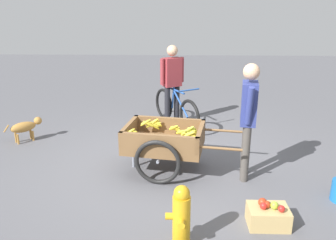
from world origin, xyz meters
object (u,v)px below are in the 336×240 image
(cyclist_person, at_px, (172,78))
(bicycle, at_px, (176,109))
(mixed_fruit_crate, at_px, (268,216))
(fire_hydrant, at_px, (181,216))
(fruit_cart, at_px, (165,142))
(vendor_person, at_px, (248,112))
(dog, at_px, (25,127))

(cyclist_person, bearing_deg, bicycle, 121.29)
(cyclist_person, bearing_deg, mixed_fruit_crate, 108.32)
(fire_hydrant, xyz_separation_m, mixed_fruit_crate, (-0.96, -0.36, -0.21))
(fruit_cart, xyz_separation_m, cyclist_person, (-0.06, -2.09, 0.51))
(vendor_person, distance_m, mixed_fruit_crate, 1.42)
(vendor_person, xyz_separation_m, dog, (3.64, -1.25, -0.69))
(fruit_cart, distance_m, mixed_fruit_crate, 1.81)
(bicycle, relative_size, fire_hydrant, 2.16)
(vendor_person, distance_m, fire_hydrant, 1.85)
(vendor_person, bearing_deg, dog, -18.91)
(dog, distance_m, mixed_fruit_crate, 4.41)
(fruit_cart, bearing_deg, fire_hydrant, 97.76)
(vendor_person, xyz_separation_m, bicycle, (0.99, -2.15, -0.61))
(bicycle, height_order, cyclist_person, cyclist_person)
(mixed_fruit_crate, bearing_deg, fruit_cart, -48.20)
(cyclist_person, bearing_deg, dog, 21.86)
(vendor_person, height_order, bicycle, vendor_person)
(fruit_cart, height_order, vendor_person, vendor_person)
(fruit_cart, height_order, dog, fruit_cart)
(fire_hydrant, bearing_deg, dog, -44.96)
(fruit_cart, distance_m, dog, 2.73)
(fire_hydrant, distance_m, mixed_fruit_crate, 1.04)
(fruit_cart, bearing_deg, cyclist_person, -91.54)
(fruit_cart, distance_m, vendor_person, 1.25)
(fruit_cart, xyz_separation_m, bicycle, (-0.14, -1.96, -0.09))
(dog, relative_size, mixed_fruit_crate, 1.18)
(cyclist_person, xyz_separation_m, fire_hydrant, (-0.17, 3.77, -0.61))
(fruit_cart, distance_m, cyclist_person, 2.15)
(dog, bearing_deg, fruit_cart, 157.23)
(mixed_fruit_crate, bearing_deg, cyclist_person, -71.68)
(fruit_cart, xyz_separation_m, mixed_fruit_crate, (-1.19, 1.33, -0.32))
(fire_hydrant, bearing_deg, mixed_fruit_crate, -159.52)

